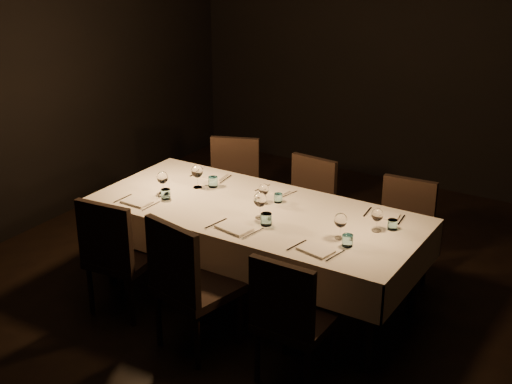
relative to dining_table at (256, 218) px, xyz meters
The scene contains 14 objects.
room 0.81m from the dining_table, ahead, with size 5.01×6.01×3.01m.
dining_table is the anchor object (origin of this frame).
chair_near_left 1.07m from the dining_table, 135.65° to the right, with size 0.50×0.50×0.94m.
place_setting_near_left 0.83m from the dining_table, 164.52° to the right, with size 0.33×0.40×0.18m.
chair_near_center 0.85m from the dining_table, 91.00° to the right, with size 0.57×0.57×1.00m.
place_setting_near_center 0.29m from the dining_table, 61.96° to the right, with size 0.38×0.42×0.20m.
chair_near_right 1.11m from the dining_table, 47.08° to the right, with size 0.44×0.44×0.92m.
place_setting_near_right 0.80m from the dining_table, 16.01° to the right, with size 0.35×0.41×0.19m.
chair_far_left 1.15m from the dining_table, 132.45° to the left, with size 0.58×0.58×0.93m.
place_setting_far_left 0.68m from the dining_table, 160.77° to the left, with size 0.36×0.41×0.19m.
chair_far_center 0.86m from the dining_table, 90.21° to the left, with size 0.46×0.46×0.89m.
place_setting_far_center 0.26m from the dining_table, 89.89° to the left, with size 0.31×0.39×0.16m.
chair_far_right 1.20m from the dining_table, 41.52° to the left, with size 0.46×0.46×0.89m.
place_setting_far_right 0.96m from the dining_table, 13.24° to the left, with size 0.32×0.40×0.17m.
Camera 1 is at (2.58, -4.16, 2.91)m, focal length 50.00 mm.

